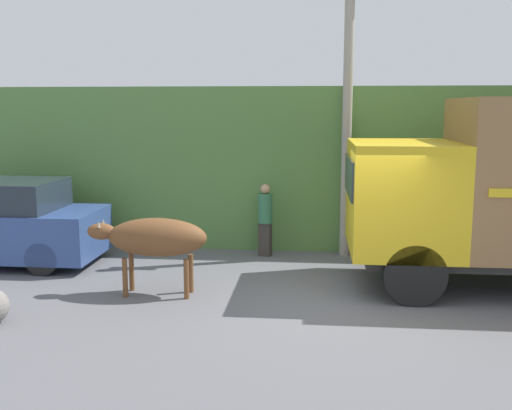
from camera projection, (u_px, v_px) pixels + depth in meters
name	position (u px, v px, depth m)	size (l,w,h in m)	color
ground_plane	(342.00, 304.00, 10.02)	(60.00, 60.00, 0.00)	slate
hillside_embankment	(332.00, 158.00, 16.53)	(32.00, 6.56, 3.71)	#568442
brown_cow	(154.00, 238.00, 10.35)	(2.11, 0.67, 1.36)	brown
pedestrian_on_hill	(265.00, 217.00, 13.10)	(0.40, 0.40, 1.60)	#38332D
utility_pole	(347.00, 105.00, 12.80)	(0.90, 0.21, 6.32)	#9E998E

